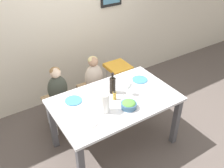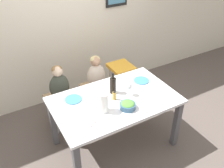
{
  "view_description": "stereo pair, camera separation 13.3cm",
  "coord_description": "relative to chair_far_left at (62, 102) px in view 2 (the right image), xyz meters",
  "views": [
    {
      "loc": [
        -1.34,
        -2.01,
        2.59
      ],
      "look_at": [
        0.0,
        0.07,
        0.94
      ],
      "focal_mm": 40.0,
      "sensor_mm": 36.0,
      "label": 1
    },
    {
      "loc": [
        -1.23,
        -2.08,
        2.59
      ],
      "look_at": [
        0.0,
        0.07,
        0.94
      ],
      "focal_mm": 40.0,
      "sensor_mm": 36.0,
      "label": 2
    }
  ],
  "objects": [
    {
      "name": "wall_back",
      "position": [
        0.46,
        0.68,
        0.96
      ],
      "size": [
        10.0,
        0.09,
        2.7
      ],
      "color": "beige",
      "rests_on": "ground_plane"
    },
    {
      "name": "person_child_center",
      "position": [
        0.56,
        0.0,
        0.32
      ],
      "size": [
        0.28,
        0.18,
        0.52
      ],
      "color": "beige",
      "rests_on": "chair_far_center"
    },
    {
      "name": "person_child_left",
      "position": [
        0.0,
        0.0,
        0.32
      ],
      "size": [
        0.28,
        0.18,
        0.52
      ],
      "color": "#3D4238",
      "rests_on": "chair_far_left"
    },
    {
      "name": "dining_table",
      "position": [
        0.45,
        -0.73,
        0.27
      ],
      "size": [
        1.51,
        0.93,
        0.76
      ],
      "color": "silver",
      "rests_on": "ground_plane"
    },
    {
      "name": "chair_far_left",
      "position": [
        0.0,
        0.0,
        0.0
      ],
      "size": [
        0.4,
        0.43,
        0.46
      ],
      "color": "silver",
      "rests_on": "ground_plane"
    },
    {
      "name": "paper_towel_roll",
      "position": [
        0.23,
        -0.86,
        0.49
      ],
      "size": [
        0.11,
        0.11,
        0.24
      ],
      "color": "white",
      "rests_on": "dining_table"
    },
    {
      "name": "wine_bottle",
      "position": [
        0.5,
        -0.6,
        0.48
      ],
      "size": [
        0.08,
        0.08,
        0.28
      ],
      "color": "black",
      "rests_on": "dining_table"
    },
    {
      "name": "chair_right_highchair",
      "position": [
        0.99,
        0.0,
        0.17
      ],
      "size": [
        0.34,
        0.37,
        0.72
      ],
      "color": "silver",
      "rests_on": "ground_plane"
    },
    {
      "name": "salad_bowl_large",
      "position": [
        0.5,
        -0.95,
        0.41
      ],
      "size": [
        0.19,
        0.19,
        0.09
      ],
      "color": "#335675",
      "rests_on": "dining_table"
    },
    {
      "name": "dinner_plate_front_left",
      "position": [
        -0.02,
        -0.92,
        0.37
      ],
      "size": [
        0.21,
        0.21,
        0.01
      ],
      "color": "silver",
      "rests_on": "dining_table"
    },
    {
      "name": "dinner_plate_back_right",
      "position": [
        0.97,
        -0.56,
        0.37
      ],
      "size": [
        0.21,
        0.21,
        0.01
      ],
      "color": "teal",
      "rests_on": "dining_table"
    },
    {
      "name": "ground_plane",
      "position": [
        0.45,
        -0.73,
        -0.39
      ],
      "size": [
        14.0,
        14.0,
        0.0
      ],
      "primitive_type": "plane",
      "color": "#564C47"
    },
    {
      "name": "chair_far_center",
      "position": [
        0.56,
        0.0,
        0.0
      ],
      "size": [
        0.4,
        0.43,
        0.46
      ],
      "color": "silver",
      "rests_on": "ground_plane"
    },
    {
      "name": "dinner_plate_back_left",
      "position": [
        0.01,
        -0.49,
        0.37
      ],
      "size": [
        0.21,
        0.21,
        0.01
      ],
      "color": "teal",
      "rests_on": "dining_table"
    },
    {
      "name": "condiment_bottle_hot_sauce",
      "position": [
        0.45,
        -0.73,
        0.43
      ],
      "size": [
        0.04,
        0.04,
        0.13
      ],
      "color": "#BC8E33",
      "rests_on": "dining_table"
    },
    {
      "name": "wine_glass_near",
      "position": [
        0.65,
        -0.74,
        0.5
      ],
      "size": [
        0.08,
        0.08,
        0.18
      ],
      "color": "white",
      "rests_on": "dining_table"
    }
  ]
}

